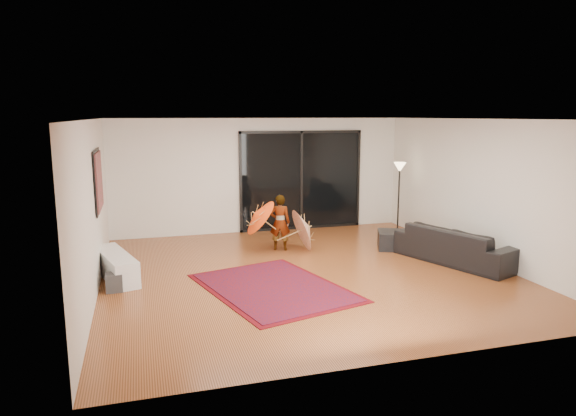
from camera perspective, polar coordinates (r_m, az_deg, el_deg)
name	(u,v)px	position (r m, az deg, el deg)	size (l,w,h in m)	color
floor	(306,272)	(9.23, 2.05, -7.16)	(7.00, 7.00, 0.00)	#A3562C
ceiling	(307,119)	(8.81, 2.16, 9.84)	(7.00, 7.00, 0.00)	white
wall_back	(261,175)	(12.26, -3.04, 3.63)	(7.00, 7.00, 0.00)	silver
wall_front	(407,247)	(5.77, 13.10, -4.20)	(7.00, 7.00, 0.00)	silver
wall_left	(93,208)	(8.51, -20.88, 0.02)	(7.00, 7.00, 0.00)	silver
wall_right	(479,190)	(10.55, 20.48, 1.91)	(7.00, 7.00, 0.00)	silver
sliding_door	(301,180)	(12.52, 1.46, 3.09)	(3.06, 0.07, 2.40)	black
painting	(98,181)	(9.45, -20.31, 2.86)	(0.04, 1.28, 1.08)	black
media_console	(116,266)	(9.34, -18.61, -6.09)	(0.40, 1.59, 0.44)	white
speaker	(114,282)	(8.70, -18.75, -7.82)	(0.26, 0.26, 0.29)	#424244
persian_rug	(274,287)	(8.43, -1.61, -8.82)	(2.58, 3.12, 0.02)	#50060D
sofa	(457,245)	(10.28, 18.24, -3.90)	(2.33, 0.91, 0.68)	black
ottoman	(394,240)	(11.01, 11.68, -3.50)	(0.65, 0.65, 0.37)	black
floor_lamp	(399,177)	(12.37, 12.27, 3.35)	(0.29, 0.29, 1.68)	black
child	(280,222)	(10.60, -0.91, -1.62)	(0.42, 0.28, 1.16)	#999999
parasol_orange	(254,217)	(10.39, -3.77, -1.02)	(0.65, 0.83, 0.88)	#E83F0C
parasol_white	(310,226)	(10.65, 2.42, -1.99)	(0.53, 0.90, 0.93)	silver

